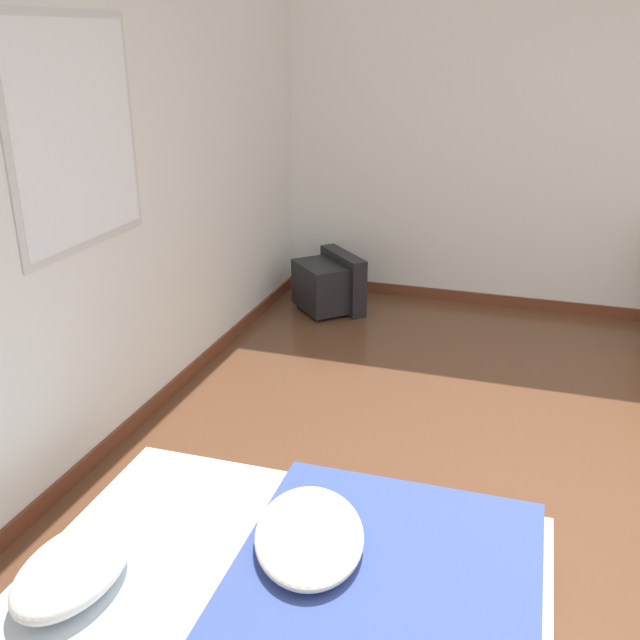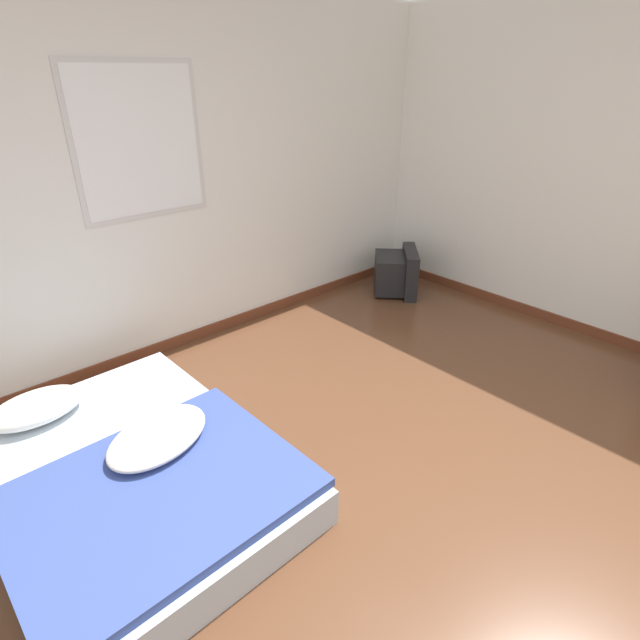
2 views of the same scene
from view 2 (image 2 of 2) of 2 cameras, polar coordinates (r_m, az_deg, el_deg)
ground_plane at (r=2.57m, az=10.92°, el=-26.49°), size 20.00×20.00×0.00m
wall_back at (r=3.80m, az=-21.37°, el=13.54°), size 8.24×0.08×2.60m
mattress_bed at (r=2.94m, az=-20.82°, el=-15.89°), size 1.35×1.86×0.35m
crt_tv at (r=5.12m, az=8.84°, el=5.43°), size 0.64×0.64×0.45m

